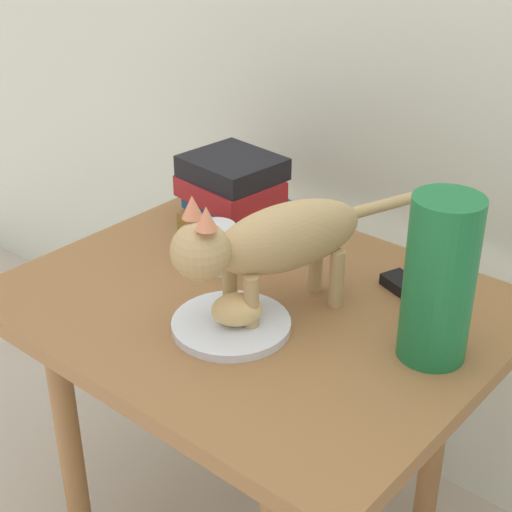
# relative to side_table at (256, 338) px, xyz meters

# --- Properties ---
(side_table) EXTENTS (0.80, 0.64, 0.59)m
(side_table) POSITION_rel_side_table_xyz_m (0.00, 0.00, 0.00)
(side_table) COLOR olive
(side_table) RESTS_ON ground
(plate) EXTENTS (0.19, 0.19, 0.01)m
(plate) POSITION_rel_side_table_xyz_m (0.03, -0.09, 0.09)
(plate) COLOR silver
(plate) RESTS_ON side_table
(bread_roll) EXTENTS (0.10, 0.10, 0.05)m
(bread_roll) POSITION_rel_side_table_xyz_m (0.04, -0.09, 0.12)
(bread_roll) COLOR #E0BC7A
(bread_roll) RESTS_ON plate
(cat) EXTENTS (0.20, 0.46, 0.23)m
(cat) POSITION_rel_side_table_xyz_m (0.05, -0.02, 0.21)
(cat) COLOR tan
(cat) RESTS_ON side_table
(book_stack) EXTENTS (0.20, 0.18, 0.15)m
(book_stack) POSITION_rel_side_table_xyz_m (-0.21, 0.17, 0.15)
(book_stack) COLOR olive
(book_stack) RESTS_ON side_table
(green_vase) EXTENTS (0.10, 0.10, 0.25)m
(green_vase) POSITION_rel_side_table_xyz_m (0.30, 0.05, 0.21)
(green_vase) COLOR #196B38
(green_vase) RESTS_ON side_table
(candle_jar) EXTENTS (0.07, 0.07, 0.08)m
(candle_jar) POSITION_rel_side_table_xyz_m (-0.12, 0.03, 0.12)
(candle_jar) COLOR silver
(candle_jar) RESTS_ON side_table
(tv_remote) EXTENTS (0.16, 0.09, 0.02)m
(tv_remote) POSITION_rel_side_table_xyz_m (0.21, 0.17, 0.09)
(tv_remote) COLOR black
(tv_remote) RESTS_ON side_table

